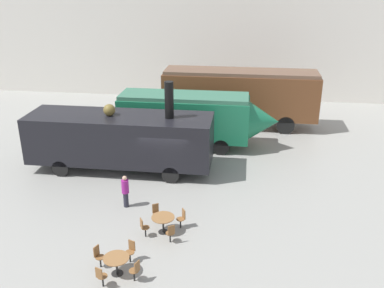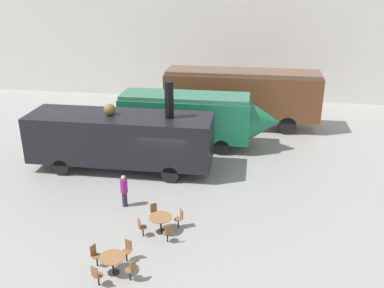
{
  "view_description": "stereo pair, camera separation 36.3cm",
  "coord_description": "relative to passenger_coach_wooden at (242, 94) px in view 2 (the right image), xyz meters",
  "views": [
    {
      "loc": [
        4.04,
        -20.18,
        10.28
      ],
      "look_at": [
        1.26,
        1.0,
        1.6
      ],
      "focal_mm": 40.0,
      "sensor_mm": 36.0,
      "label": 1
    },
    {
      "loc": [
        4.4,
        -20.13,
        10.28
      ],
      "look_at": [
        1.26,
        1.0,
        1.6
      ],
      "focal_mm": 40.0,
      "sensor_mm": 36.0,
      "label": 2
    }
  ],
  "objects": [
    {
      "name": "ground_plane",
      "position": [
        -3.59,
        -8.72,
        -2.37
      ],
      "size": [
        80.0,
        80.0,
        0.0
      ],
      "primitive_type": "plane",
      "color": "gray"
    },
    {
      "name": "backdrop_wall",
      "position": [
        -3.59,
        7.07,
        2.13
      ],
      "size": [
        44.0,
        0.15,
        9.0
      ],
      "color": "silver",
      "rests_on": "ground_plane"
    },
    {
      "name": "passenger_coach_wooden",
      "position": [
        0.0,
        0.0,
        0.0
      ],
      "size": [
        10.57,
        2.5,
        4.01
      ],
      "color": "brown",
      "rests_on": "ground_plane"
    },
    {
      "name": "streamlined_locomotive",
      "position": [
        -2.54,
        -4.17,
        -0.42
      ],
      "size": [
        9.7,
        2.42,
        3.35
      ],
      "color": "#196B47",
      "rests_on": "ground_plane"
    },
    {
      "name": "steam_locomotive",
      "position": [
        -6.23,
        -7.94,
        -0.51
      ],
      "size": [
        9.98,
        2.88,
        5.06
      ],
      "color": "black",
      "rests_on": "ground_plane"
    },
    {
      "name": "cafe_table_near",
      "position": [
        -2.76,
        -13.81,
        -1.77
      ],
      "size": [
        0.98,
        0.98,
        0.74
      ],
      "color": "black",
      "rests_on": "ground_plane"
    },
    {
      "name": "cafe_table_mid",
      "position": [
        -3.92,
        -16.67,
        -1.8
      ],
      "size": [
        0.96,
        0.96,
        0.7
      ],
      "color": "black",
      "rests_on": "ground_plane"
    },
    {
      "name": "cafe_chair_0",
      "position": [
        -2.02,
        -13.36,
        -1.87
      ],
      "size": [
        0.4,
        0.39,
        0.87
      ],
      "rotation": [
        0.0,
        0.0,
        3.69
      ],
      "color": "black",
      "rests_on": "ground_plane"
    },
    {
      "name": "cafe_chair_1",
      "position": [
        -3.21,
        -13.08,
        -1.87
      ],
      "size": [
        0.39,
        0.4,
        0.87
      ],
      "rotation": [
        0.0,
        0.0,
        5.27
      ],
      "color": "black",
      "rests_on": "ground_plane"
    },
    {
      "name": "cafe_chair_2",
      "position": [
        -3.49,
        -14.26,
        -1.87
      ],
      "size": [
        0.4,
        0.39,
        0.87
      ],
      "rotation": [
        0.0,
        0.0,
        6.84
      ],
      "color": "black",
      "rests_on": "ground_plane"
    },
    {
      "name": "cafe_chair_3",
      "position": [
        -2.3,
        -14.54,
        -1.87
      ],
      "size": [
        0.39,
        0.4,
        0.87
      ],
      "rotation": [
        0.0,
        0.0,
        8.41
      ],
      "color": "black",
      "rests_on": "ground_plane"
    },
    {
      "name": "cafe_chair_4",
      "position": [
        -4.7,
        -16.35,
        -1.87
      ],
      "size": [
        0.39,
        0.38,
        0.87
      ],
      "rotation": [
        0.0,
        0.0,
        5.9
      ],
      "color": "black",
      "rests_on": "ground_plane"
    },
    {
      "name": "cafe_chair_5",
      "position": [
        -4.24,
        -17.45,
        -1.87
      ],
      "size": [
        0.38,
        0.39,
        0.87
      ],
      "rotation": [
        0.0,
        0.0,
        7.47
      ],
      "color": "black",
      "rests_on": "ground_plane"
    },
    {
      "name": "cafe_chair_6",
      "position": [
        -3.13,
        -16.99,
        -1.87
      ],
      "size": [
        0.39,
        0.38,
        0.87
      ],
      "rotation": [
        0.0,
        0.0,
        9.04
      ],
      "color": "black",
      "rests_on": "ground_plane"
    },
    {
      "name": "cafe_chair_7",
      "position": [
        -3.6,
        -15.88,
        -1.87
      ],
      "size": [
        0.38,
        0.39,
        0.87
      ],
      "rotation": [
        0.0,
        0.0,
        10.61
      ],
      "color": "black",
      "rests_on": "ground_plane"
    },
    {
      "name": "visitor_person",
      "position": [
        -4.89,
        -11.95,
        -1.51
      ],
      "size": [
        0.34,
        0.34,
        1.59
      ],
      "color": "#262633",
      "rests_on": "ground_plane"
    }
  ]
}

